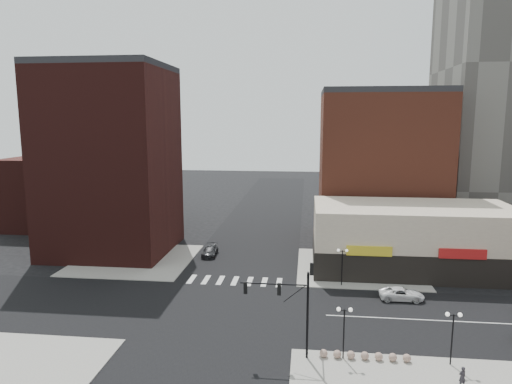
{
  "coord_description": "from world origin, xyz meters",
  "views": [
    {
      "loc": [
        8.01,
        -41.42,
        18.49
      ],
      "look_at": [
        2.74,
        4.8,
        11.0
      ],
      "focal_mm": 32.0,
      "sensor_mm": 36.0,
      "label": 1
    }
  ],
  "objects_px": {
    "street_lamp_ne": "(342,258)",
    "traffic_signal": "(295,296)",
    "dark_sedan_north": "(210,251)",
    "street_lamp_se_b": "(453,325)",
    "pedestrian": "(462,377)",
    "street_lamp_se_a": "(344,320)",
    "white_suv": "(402,294)"
  },
  "relations": [
    {
      "from": "street_lamp_se_b",
      "to": "white_suv",
      "type": "height_order",
      "value": "street_lamp_se_b"
    },
    {
      "from": "street_lamp_se_a",
      "to": "street_lamp_se_b",
      "type": "height_order",
      "value": "same"
    },
    {
      "from": "white_suv",
      "to": "dark_sedan_north",
      "type": "distance_m",
      "value": 26.3
    },
    {
      "from": "traffic_signal",
      "to": "dark_sedan_north",
      "type": "relative_size",
      "value": 1.73
    },
    {
      "from": "white_suv",
      "to": "dark_sedan_north",
      "type": "relative_size",
      "value": 1.0
    },
    {
      "from": "street_lamp_se_a",
      "to": "pedestrian",
      "type": "bearing_deg",
      "value": -20.56
    },
    {
      "from": "street_lamp_se_b",
      "to": "street_lamp_ne",
      "type": "relative_size",
      "value": 1.0
    },
    {
      "from": "pedestrian",
      "to": "traffic_signal",
      "type": "bearing_deg",
      "value": -36.31
    },
    {
      "from": "white_suv",
      "to": "dark_sedan_north",
      "type": "height_order",
      "value": "dark_sedan_north"
    },
    {
      "from": "street_lamp_se_b",
      "to": "pedestrian",
      "type": "bearing_deg",
      "value": -92.29
    },
    {
      "from": "street_lamp_se_b",
      "to": "pedestrian",
      "type": "relative_size",
      "value": 2.77
    },
    {
      "from": "street_lamp_se_a",
      "to": "traffic_signal",
      "type": "bearing_deg",
      "value": 177.43
    },
    {
      "from": "traffic_signal",
      "to": "street_lamp_se_b",
      "type": "xyz_separation_m",
      "value": [
        11.76,
        -0.17,
        -1.67
      ]
    },
    {
      "from": "traffic_signal",
      "to": "dark_sedan_north",
      "type": "height_order",
      "value": "traffic_signal"
    },
    {
      "from": "white_suv",
      "to": "street_lamp_ne",
      "type": "bearing_deg",
      "value": 60.15
    },
    {
      "from": "traffic_signal",
      "to": "dark_sedan_north",
      "type": "distance_m",
      "value": 28.56
    },
    {
      "from": "street_lamp_se_b",
      "to": "white_suv",
      "type": "bearing_deg",
      "value": 95.03
    },
    {
      "from": "street_lamp_se_b",
      "to": "white_suv",
      "type": "relative_size",
      "value": 0.92
    },
    {
      "from": "white_suv",
      "to": "pedestrian",
      "type": "bearing_deg",
      "value": -177.11
    },
    {
      "from": "street_lamp_se_b",
      "to": "dark_sedan_north",
      "type": "distance_m",
      "value": 35.22
    },
    {
      "from": "traffic_signal",
      "to": "pedestrian",
      "type": "bearing_deg",
      "value": -15.02
    },
    {
      "from": "street_lamp_se_b",
      "to": "white_suv",
      "type": "distance_m",
      "value": 13.05
    },
    {
      "from": "street_lamp_se_a",
      "to": "white_suv",
      "type": "bearing_deg",
      "value": 61.61
    },
    {
      "from": "street_lamp_se_a",
      "to": "street_lamp_ne",
      "type": "bearing_deg",
      "value": 86.42
    },
    {
      "from": "street_lamp_ne",
      "to": "street_lamp_se_b",
      "type": "bearing_deg",
      "value": -66.37
    },
    {
      "from": "street_lamp_se_a",
      "to": "street_lamp_se_b",
      "type": "bearing_deg",
      "value": 0.0
    },
    {
      "from": "pedestrian",
      "to": "white_suv",
      "type": "bearing_deg",
      "value": -107.64
    },
    {
      "from": "dark_sedan_north",
      "to": "street_lamp_se_b",
      "type": "bearing_deg",
      "value": -48.95
    },
    {
      "from": "street_lamp_se_a",
      "to": "street_lamp_ne",
      "type": "relative_size",
      "value": 1.0
    },
    {
      "from": "street_lamp_ne",
      "to": "traffic_signal",
      "type": "bearing_deg",
      "value": -106.75
    },
    {
      "from": "dark_sedan_north",
      "to": "pedestrian",
      "type": "xyz_separation_m",
      "value": [
        23.94,
        -28.55,
        0.22
      ]
    },
    {
      "from": "street_lamp_se_a",
      "to": "street_lamp_se_b",
      "type": "xyz_separation_m",
      "value": [
        8.0,
        0.0,
        0.0
      ]
    }
  ]
}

